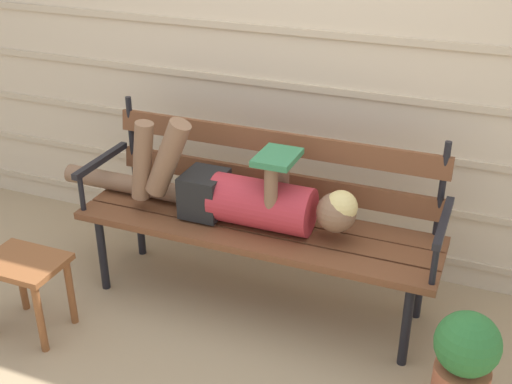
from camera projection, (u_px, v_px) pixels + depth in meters
The scene contains 6 objects.
ground_plane at pixel (244, 319), 3.28m from camera, with size 12.00×12.00×0.00m, color tan.
house_siding at pixel (298, 58), 3.39m from camera, with size 5.14×0.08×2.31m.
park_bench at pixel (261, 209), 3.25m from camera, with size 1.82×0.50×0.94m.
reclining_person at pixel (236, 194), 3.18m from camera, with size 1.65×0.25×0.52m.
footstool at pixel (26, 276), 3.08m from camera, with size 0.38×0.29×0.40m.
potted_plant at pixel (464, 363), 2.62m from camera, with size 0.27×0.27×0.49m.
Camera 1 is at (1.05, -2.43, 2.06)m, focal length 45.62 mm.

